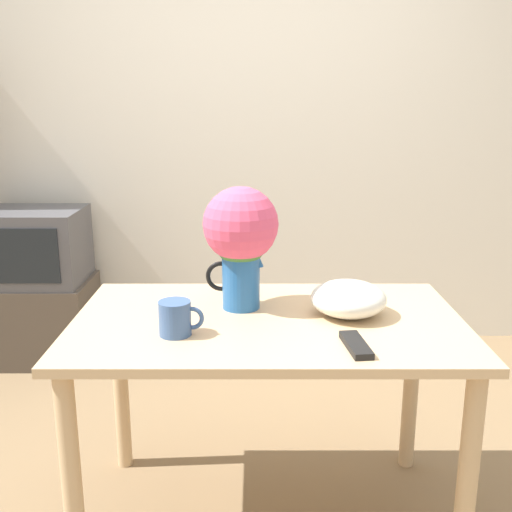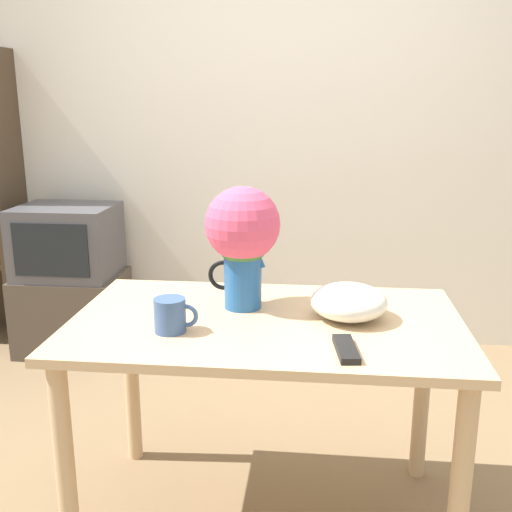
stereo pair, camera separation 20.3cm
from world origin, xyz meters
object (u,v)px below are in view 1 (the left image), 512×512
Objects in this scene: flower_vase at (242,235)px; white_bowl at (350,299)px; coffee_mug at (178,318)px; tv_set at (36,246)px.

white_bowl is (0.36, -0.08, -0.20)m from flower_vase.
flower_vase is at bearing 168.25° from white_bowl.
tv_set reaches higher than coffee_mug.
coffee_mug is 0.55× the size of white_bowl.
tv_set is (-1.56, 1.37, -0.15)m from white_bowl.
white_bowl is 0.46× the size of tv_set.
flower_vase is at bearing -47.29° from tv_set.
tv_set is at bearing 132.71° from flower_vase.
tv_set is at bearing 123.01° from coffee_mug.
coffee_mug is 0.58m from white_bowl.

